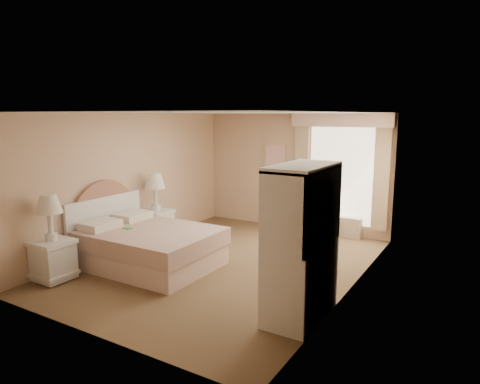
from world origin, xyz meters
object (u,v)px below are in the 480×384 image
Objects in this scene: round_table at (312,227)px; cafe_chair at (325,214)px; bed at (146,244)px; nightstand_near at (52,249)px; nightstand_far at (156,217)px; armoire at (302,255)px.

round_table is 0.91m from cafe_chair.
cafe_chair is (2.02, 3.01, 0.16)m from bed.
nightstand_far is (0.00, 2.29, 0.02)m from nightstand_near.
nightstand_far is at bearing 123.94° from bed.
bed is 1.30m from nightstand_far.
bed is at bearing 172.30° from armoire.
nightstand_near is 1.47× the size of cafe_chair.
nightstand_far is (-0.72, 1.07, 0.16)m from bed.
bed is at bearing -56.06° from nightstand_far.
armoire reaches higher than round_table.
nightstand_far reaches higher than cafe_chair.
armoire is at bearing -7.70° from bed.
nightstand_near is 2.29m from nightstand_far.
nightstand_far is at bearing -159.65° from round_table.
nightstand_far reaches higher than bed.
nightstand_far is at bearing -132.28° from cafe_chair.
bed reaches higher than nightstand_near.
round_table is at bearing 45.34° from bed.
round_table is 2.67m from armoire.
nightstand_near reaches higher than round_table.
nightstand_near is 1.89× the size of round_table.
armoire is (0.85, -2.51, 0.33)m from round_table.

